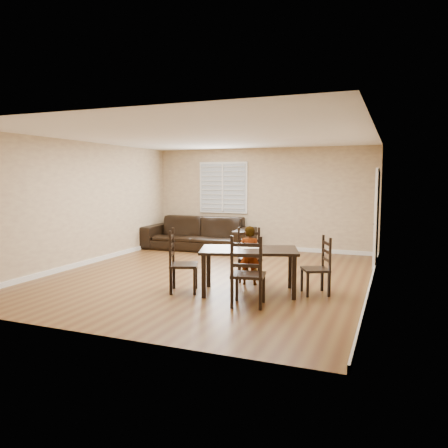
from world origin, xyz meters
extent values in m
plane|color=brown|center=(0.00, 0.00, 0.00)|extent=(7.00, 7.00, 0.00)
cube|color=#CEB88B|center=(0.00, 3.50, 1.35)|extent=(6.00, 0.04, 2.70)
cube|color=#CEB88B|center=(0.00, -3.50, 1.35)|extent=(6.00, 0.04, 2.70)
cube|color=#CEB88B|center=(-3.00, 0.00, 1.35)|extent=(0.04, 7.00, 2.70)
cube|color=#CEB88B|center=(3.00, 0.00, 1.35)|extent=(0.04, 7.00, 2.70)
cube|color=white|center=(0.00, 0.00, 2.70)|extent=(6.00, 7.00, 0.04)
cube|color=white|center=(-1.10, 3.45, 1.65)|extent=(1.40, 0.08, 1.40)
cube|color=white|center=(2.97, 2.20, 1.02)|extent=(0.06, 0.94, 2.05)
cylinder|color=#332114|center=(2.94, 1.90, 0.95)|extent=(0.06, 0.06, 0.02)
cube|color=white|center=(0.00, 3.48, 0.05)|extent=(6.00, 0.03, 0.10)
cube|color=white|center=(-2.98, 0.00, 0.05)|extent=(0.03, 7.00, 0.10)
cube|color=white|center=(2.98, 0.00, 0.05)|extent=(0.03, 7.00, 0.10)
cube|color=black|center=(1.11, -0.94, 0.72)|extent=(1.78, 1.33, 0.04)
cube|color=black|center=(0.55, -1.50, 0.35)|extent=(0.09, 0.09, 0.70)
cube|color=black|center=(1.90, -1.07, 0.35)|extent=(0.09, 0.09, 0.70)
cube|color=black|center=(0.32, -0.81, 0.35)|extent=(0.09, 0.09, 0.70)
cube|color=black|center=(1.68, -0.38, 0.35)|extent=(0.09, 0.09, 0.70)
cube|color=black|center=(0.84, -0.09, 0.42)|extent=(0.57, 0.55, 0.04)
cube|color=black|center=(0.77, 0.08, 0.49)|extent=(0.42, 0.21, 0.98)
cube|color=black|center=(0.74, -0.33, 0.20)|extent=(0.05, 0.05, 0.40)
cube|color=black|center=(1.09, -0.18, 0.20)|extent=(0.05, 0.05, 0.40)
cube|color=black|center=(0.60, 0.00, 0.20)|extent=(0.05, 0.05, 0.40)
cube|color=black|center=(0.95, 0.15, 0.20)|extent=(0.05, 0.05, 0.40)
cube|color=black|center=(1.33, -1.63, 0.46)|extent=(0.55, 0.53, 0.04)
cube|color=black|center=(1.37, -1.83, 0.54)|extent=(0.49, 0.12, 1.08)
cube|color=black|center=(1.51, -1.40, 0.22)|extent=(0.05, 0.05, 0.44)
cube|color=black|center=(1.09, -1.47, 0.22)|extent=(0.05, 0.05, 0.44)
cube|color=black|center=(1.57, -1.79, 0.22)|extent=(0.05, 0.05, 0.44)
cube|color=black|center=(1.16, -1.85, 0.22)|extent=(0.05, 0.05, 0.44)
cube|color=black|center=(0.08, -1.27, 0.46)|extent=(0.59, 0.61, 0.04)
cube|color=black|center=(-0.11, -1.34, 0.53)|extent=(0.21, 0.46, 1.06)
cube|color=black|center=(0.33, -1.39, 0.22)|extent=(0.05, 0.05, 0.43)
cube|color=black|center=(0.18, -1.01, 0.22)|extent=(0.05, 0.05, 0.43)
cube|color=black|center=(-0.03, -1.53, 0.22)|extent=(0.05, 0.05, 0.43)
cube|color=black|center=(-0.18, -1.15, 0.22)|extent=(0.05, 0.05, 0.43)
cube|color=black|center=(2.15, -0.61, 0.41)|extent=(0.55, 0.56, 0.04)
cube|color=black|center=(2.32, -0.53, 0.48)|extent=(0.22, 0.41, 0.96)
cube|color=black|center=(1.92, -0.52, 0.20)|extent=(0.05, 0.05, 0.39)
cube|color=black|center=(2.08, -0.85, 0.20)|extent=(0.05, 0.05, 0.39)
cube|color=black|center=(2.23, -0.37, 0.20)|extent=(0.05, 0.05, 0.39)
cube|color=black|center=(2.39, -0.70, 0.20)|extent=(0.05, 0.05, 0.39)
imported|color=gray|center=(0.94, -0.39, 0.53)|extent=(0.43, 0.32, 1.06)
cube|color=white|center=(1.06, -0.77, 0.75)|extent=(0.45, 0.45, 0.00)
torus|color=gold|center=(1.08, -0.76, 0.76)|extent=(0.10, 0.10, 0.03)
torus|color=silver|center=(1.08, -0.76, 0.77)|extent=(0.09, 0.09, 0.02)
imported|color=black|center=(-1.58, 2.82, 0.44)|extent=(3.02, 1.28, 0.87)
camera|label=1|loc=(3.36, -7.72, 1.91)|focal=35.00mm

